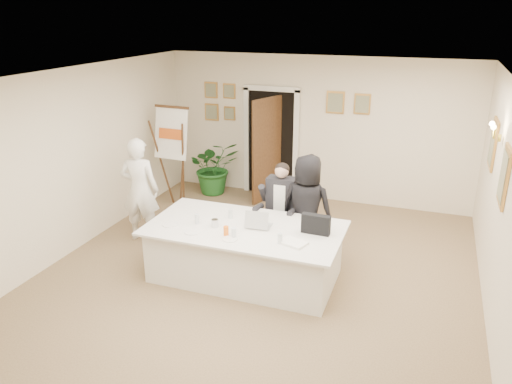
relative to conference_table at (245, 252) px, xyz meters
The scene contains 28 objects.
floor 0.42m from the conference_table, 16.11° to the right, with size 7.00×7.00×0.00m, color brown.
ceiling 2.41m from the conference_table, 16.11° to the right, with size 6.00×7.00×0.02m, color white.
wall_back 3.60m from the conference_table, 87.44° to the left, with size 6.00×0.10×2.80m, color white.
wall_front 3.69m from the conference_table, 87.51° to the right, with size 6.00×0.10×2.80m, color white.
wall_left 3.02m from the conference_table, behind, with size 0.10×7.00×2.80m, color white.
wall_right 3.31m from the conference_table, ahead, with size 0.10×7.00×2.80m, color white.
doorway 3.42m from the conference_table, 102.54° to the left, with size 1.14×0.86×2.20m.
pictures_back_wall 3.78m from the conference_table, 100.68° to the left, with size 3.40×0.06×0.80m, color #C38E42, non-canonical shape.
pictures_right_wall 3.60m from the conference_table, 20.30° to the left, with size 0.06×2.20×0.80m, color #C38E42, non-canonical shape.
wall_sconce 3.68m from the conference_table, 20.72° to the left, with size 0.20×0.30×0.24m, color gold, non-canonical shape.
conference_table is the anchor object (origin of this frame).
seated_man 1.08m from the conference_table, 78.73° to the left, with size 0.61×0.65×1.43m, color black, non-canonical shape.
flip_chart 3.14m from the conference_table, 136.02° to the left, with size 0.67×0.43×1.91m.
standing_man 2.18m from the conference_table, 163.56° to the left, with size 0.63×0.41×1.72m, color white.
standing_woman 1.16m from the conference_table, 52.59° to the left, with size 0.80×0.52×1.64m, color black.
potted_palm 3.56m from the conference_table, 121.28° to the left, with size 1.00×0.87×1.11m, color #1C561E.
laptop 0.56m from the conference_table, 26.59° to the left, with size 0.33×0.35×0.28m, color #B7BABC, non-canonical shape.
laptop_bag 1.10m from the conference_table, ahead, with size 0.38×0.11×0.27m, color black.
paper_stack 0.92m from the conference_table, 20.16° to the right, with size 0.33×0.23×0.03m, color white.
plate_left 1.10m from the conference_table, 163.55° to the right, with size 0.23×0.23×0.01m, color white.
plate_mid 0.82m from the conference_table, 145.52° to the right, with size 0.22×0.22×0.01m, color white.
plate_near 0.59m from the conference_table, 94.48° to the right, with size 0.20×0.20×0.01m, color white.
glass_a 0.82m from the conference_table, 169.74° to the right, with size 0.06×0.06×0.14m, color silver.
glass_b 0.59m from the conference_table, 91.32° to the right, with size 0.06×0.06×0.14m, color silver.
glass_c 0.83m from the conference_table, 28.63° to the right, with size 0.06×0.06×0.14m, color silver.
glass_d 0.59m from the conference_table, 144.34° to the left, with size 0.06×0.06×0.14m, color silver.
oj_glass 0.58m from the conference_table, 111.23° to the right, with size 0.07×0.07×0.13m, color orange.
steel_jug 0.60m from the conference_table, 160.60° to the right, with size 0.10×0.10×0.11m, color silver.
Camera 1 is at (2.12, -5.80, 3.59)m, focal length 35.00 mm.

